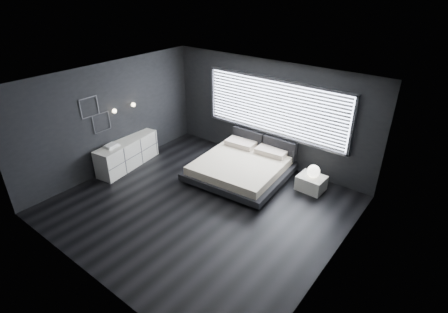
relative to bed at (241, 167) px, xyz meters
The scene contains 12 objects.
room 1.95m from the bed, 89.01° to the right, with size 6.04×6.00×2.80m.
window 1.75m from the bed, 78.34° to the left, with size 4.14×0.09×1.52m.
headboard 1.09m from the bed, 89.81° to the left, with size 1.96×0.16×0.52m.
sconce_near 3.51m from the bed, 151.61° to the right, with size 0.18×0.11×0.11m.
sconce_far 3.29m from the bed, 161.72° to the right, with size 0.18×0.11×0.11m.
wall_art_upper 3.97m from the bed, 143.98° to the right, with size 0.01×0.48×0.48m.
wall_art_lower 3.67m from the bed, 147.29° to the right, with size 0.01×0.48×0.48m.
bed is the anchor object (origin of this frame).
nightstand 1.79m from the bed, 17.66° to the left, with size 0.63×0.52×0.37m, color silver.
orb_lamp 1.82m from the bed, 17.78° to the left, with size 0.30×0.30×0.30m, color white.
dresser 3.09m from the bed, 152.93° to the right, with size 0.80×1.93×0.75m.
book_stack 3.35m from the bed, 145.81° to the right, with size 0.28×0.36×0.07m.
Camera 1 is at (4.40, -4.82, 4.68)m, focal length 28.00 mm.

